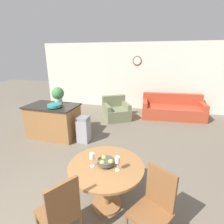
{
  "coord_description": "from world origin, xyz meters",
  "views": [
    {
      "loc": [
        1.29,
        -1.19,
        2.24
      ],
      "look_at": [
        0.19,
        2.63,
        0.92
      ],
      "focal_mm": 28.0,
      "sensor_mm": 36.0,
      "label": 1
    }
  ],
  "objects_px": {
    "wine_glass_left": "(92,157)",
    "couch": "(172,110)",
    "dining_chair_near_left": "(60,211)",
    "armchair": "(116,111)",
    "teal_bowl": "(54,105)",
    "potted_plant": "(58,94)",
    "trash_bin": "(84,129)",
    "fruit_bowl": "(106,162)",
    "kitchen_island": "(54,121)",
    "dining_table": "(106,174)",
    "dining_chair_near_right": "(154,205)",
    "wine_glass_right": "(117,160)"
  },
  "relations": [
    {
      "from": "dining_chair_near_right",
      "to": "trash_bin",
      "type": "distance_m",
      "value": 2.9
    },
    {
      "from": "fruit_bowl",
      "to": "wine_glass_left",
      "type": "distance_m",
      "value": 0.22
    },
    {
      "from": "dining_chair_near_left",
      "to": "armchair",
      "type": "distance_m",
      "value": 4.48
    },
    {
      "from": "teal_bowl",
      "to": "potted_plant",
      "type": "height_order",
      "value": "potted_plant"
    },
    {
      "from": "kitchen_island",
      "to": "teal_bowl",
      "type": "bearing_deg",
      "value": -40.78
    },
    {
      "from": "dining_table",
      "to": "potted_plant",
      "type": "distance_m",
      "value": 3.05
    },
    {
      "from": "trash_bin",
      "to": "dining_chair_near_left",
      "type": "bearing_deg",
      "value": -70.65
    },
    {
      "from": "dining_chair_near_right",
      "to": "wine_glass_right",
      "type": "xyz_separation_m",
      "value": [
        -0.53,
        0.26,
        0.35
      ]
    },
    {
      "from": "fruit_bowl",
      "to": "trash_bin",
      "type": "height_order",
      "value": "fruit_bowl"
    },
    {
      "from": "dining_table",
      "to": "armchair",
      "type": "relative_size",
      "value": 0.94
    },
    {
      "from": "fruit_bowl",
      "to": "armchair",
      "type": "height_order",
      "value": "fruit_bowl"
    },
    {
      "from": "wine_glass_left",
      "to": "dining_chair_near_left",
      "type": "bearing_deg",
      "value": -103.27
    },
    {
      "from": "wine_glass_left",
      "to": "couch",
      "type": "distance_m",
      "value": 4.81
    },
    {
      "from": "teal_bowl",
      "to": "trash_bin",
      "type": "bearing_deg",
      "value": 7.67
    },
    {
      "from": "dining_table",
      "to": "kitchen_island",
      "type": "bearing_deg",
      "value": 138.75
    },
    {
      "from": "teal_bowl",
      "to": "couch",
      "type": "height_order",
      "value": "teal_bowl"
    },
    {
      "from": "wine_glass_right",
      "to": "kitchen_island",
      "type": "distance_m",
      "value": 3.09
    },
    {
      "from": "trash_bin",
      "to": "fruit_bowl",
      "type": "bearing_deg",
      "value": -56.31
    },
    {
      "from": "teal_bowl",
      "to": "wine_glass_right",
      "type": "bearing_deg",
      "value": -39.85
    },
    {
      "from": "kitchen_island",
      "to": "armchair",
      "type": "bearing_deg",
      "value": 54.2
    },
    {
      "from": "potted_plant",
      "to": "trash_bin",
      "type": "relative_size",
      "value": 0.66
    },
    {
      "from": "dining_chair_near_right",
      "to": "wine_glass_left",
      "type": "xyz_separation_m",
      "value": [
        -0.89,
        0.25,
        0.35
      ]
    },
    {
      "from": "potted_plant",
      "to": "couch",
      "type": "bearing_deg",
      "value": 36.52
    },
    {
      "from": "dining_table",
      "to": "dining_chair_near_right",
      "type": "bearing_deg",
      "value": -24.8
    },
    {
      "from": "dining_chair_near_left",
      "to": "teal_bowl",
      "type": "distance_m",
      "value": 2.97
    },
    {
      "from": "kitchen_island",
      "to": "armchair",
      "type": "relative_size",
      "value": 1.19
    },
    {
      "from": "dining_chair_near_right",
      "to": "kitchen_island",
      "type": "relative_size",
      "value": 0.7
    },
    {
      "from": "dining_table",
      "to": "fruit_bowl",
      "type": "distance_m",
      "value": 0.22
    },
    {
      "from": "kitchen_island",
      "to": "potted_plant",
      "type": "height_order",
      "value": "potted_plant"
    },
    {
      "from": "dining_chair_near_right",
      "to": "armchair",
      "type": "distance_m",
      "value": 4.35
    },
    {
      "from": "potted_plant",
      "to": "trash_bin",
      "type": "height_order",
      "value": "potted_plant"
    },
    {
      "from": "armchair",
      "to": "wine_glass_right",
      "type": "bearing_deg",
      "value": -107.99
    },
    {
      "from": "potted_plant",
      "to": "fruit_bowl",
      "type": "bearing_deg",
      "value": -45.51
    },
    {
      "from": "kitchen_island",
      "to": "potted_plant",
      "type": "xyz_separation_m",
      "value": [
        0.06,
        0.24,
        0.71
      ]
    },
    {
      "from": "fruit_bowl",
      "to": "kitchen_island",
      "type": "bearing_deg",
      "value": 138.7
    },
    {
      "from": "armchair",
      "to": "kitchen_island",
      "type": "bearing_deg",
      "value": -158.92
    },
    {
      "from": "wine_glass_left",
      "to": "trash_bin",
      "type": "distance_m",
      "value": 2.23
    },
    {
      "from": "fruit_bowl",
      "to": "trash_bin",
      "type": "bearing_deg",
      "value": 123.69
    },
    {
      "from": "fruit_bowl",
      "to": "dining_chair_near_left",
      "type": "bearing_deg",
      "value": -114.81
    },
    {
      "from": "trash_bin",
      "to": "couch",
      "type": "bearing_deg",
      "value": 49.03
    },
    {
      "from": "wine_glass_right",
      "to": "couch",
      "type": "bearing_deg",
      "value": 78.51
    },
    {
      "from": "couch",
      "to": "armchair",
      "type": "xyz_separation_m",
      "value": [
        -1.96,
        -0.78,
        -0.01
      ]
    },
    {
      "from": "wine_glass_right",
      "to": "trash_bin",
      "type": "height_order",
      "value": "wine_glass_right"
    },
    {
      "from": "dining_table",
      "to": "dining_chair_near_left",
      "type": "bearing_deg",
      "value": -114.8
    },
    {
      "from": "wine_glass_left",
      "to": "potted_plant",
      "type": "distance_m",
      "value": 2.94
    },
    {
      "from": "dining_table",
      "to": "armchair",
      "type": "bearing_deg",
      "value": 102.73
    },
    {
      "from": "dining_chair_near_left",
      "to": "teal_bowl",
      "type": "relative_size",
      "value": 2.67
    },
    {
      "from": "dining_table",
      "to": "couch",
      "type": "bearing_deg",
      "value": 76.12
    },
    {
      "from": "wine_glass_left",
      "to": "potted_plant",
      "type": "relative_size",
      "value": 0.46
    },
    {
      "from": "dining_chair_near_right",
      "to": "wine_glass_left",
      "type": "distance_m",
      "value": 0.99
    }
  ]
}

